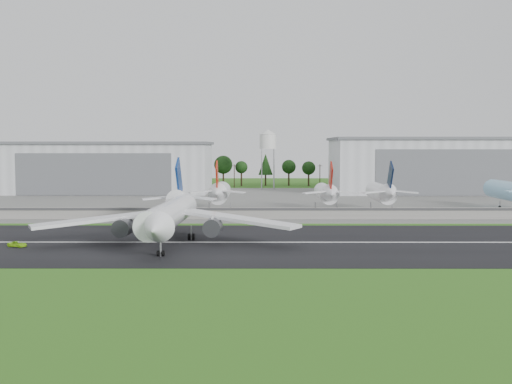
{
  "coord_description": "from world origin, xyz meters",
  "views": [
    {
      "loc": [
        -9.75,
        -128.86,
        20.89
      ],
      "look_at": [
        -10.3,
        40.0,
        9.0
      ],
      "focal_mm": 45.0,
      "sensor_mm": 36.0,
      "label": 1
    }
  ],
  "objects_px": {
    "parked_jet_red_a": "(219,192)",
    "parked_jet_red_b": "(327,193)",
    "parked_jet_navy": "(383,193)",
    "parked_jet_skyblue": "(512,191)",
    "ground_vehicle": "(18,244)",
    "main_airliner": "(169,221)"
  },
  "relations": [
    {
      "from": "main_airliner",
      "to": "parked_jet_red_b",
      "type": "bearing_deg",
      "value": -119.31
    },
    {
      "from": "parked_jet_red_a",
      "to": "parked_jet_red_b",
      "type": "relative_size",
      "value": 1.0
    },
    {
      "from": "main_airliner",
      "to": "ground_vehicle",
      "type": "distance_m",
      "value": 31.75
    },
    {
      "from": "parked_jet_red_b",
      "to": "parked_jet_skyblue",
      "type": "bearing_deg",
      "value": 4.68
    },
    {
      "from": "ground_vehicle",
      "to": "parked_jet_skyblue",
      "type": "distance_m",
      "value": 155.2
    },
    {
      "from": "parked_jet_navy",
      "to": "parked_jet_skyblue",
      "type": "relative_size",
      "value": 0.84
    },
    {
      "from": "ground_vehicle",
      "to": "parked_jet_red_a",
      "type": "relative_size",
      "value": 0.13
    },
    {
      "from": "parked_jet_red_a",
      "to": "parked_jet_red_b",
      "type": "bearing_deg",
      "value": -0.05
    },
    {
      "from": "parked_jet_red_a",
      "to": "ground_vehicle",
      "type": "bearing_deg",
      "value": -117.22
    },
    {
      "from": "ground_vehicle",
      "to": "parked_jet_skyblue",
      "type": "bearing_deg",
      "value": -36.9
    },
    {
      "from": "parked_jet_red_a",
      "to": "parked_jet_red_b",
      "type": "xyz_separation_m",
      "value": [
        34.46,
        -0.03,
        -0.2
      ]
    },
    {
      "from": "main_airliner",
      "to": "parked_jet_skyblue",
      "type": "xyz_separation_m",
      "value": [
        103.03,
        72.04,
        1.54
      ]
    },
    {
      "from": "parked_jet_red_b",
      "to": "parked_jet_skyblue",
      "type": "height_order",
      "value": "parked_jet_skyblue"
    },
    {
      "from": "main_airliner",
      "to": "parked_jet_red_b",
      "type": "distance_m",
      "value": 78.72
    },
    {
      "from": "parked_jet_red_a",
      "to": "parked_jet_skyblue",
      "type": "bearing_deg",
      "value": 2.99
    },
    {
      "from": "ground_vehicle",
      "to": "parked_jet_red_a",
      "type": "distance_m",
      "value": 82.62
    },
    {
      "from": "parked_jet_red_a",
      "to": "parked_jet_red_b",
      "type": "height_order",
      "value": "parked_jet_red_a"
    },
    {
      "from": "parked_jet_skyblue",
      "to": "parked_jet_red_b",
      "type": "bearing_deg",
      "value": -175.32
    },
    {
      "from": "main_airliner",
      "to": "parked_jet_red_a",
      "type": "relative_size",
      "value": 1.89
    },
    {
      "from": "parked_jet_navy",
      "to": "parked_jet_skyblue",
      "type": "bearing_deg",
      "value": 6.58
    },
    {
      "from": "ground_vehicle",
      "to": "parked_jet_red_b",
      "type": "distance_m",
      "value": 102.99
    },
    {
      "from": "parked_jet_red_b",
      "to": "parked_jet_skyblue",
      "type": "relative_size",
      "value": 0.84
    }
  ]
}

